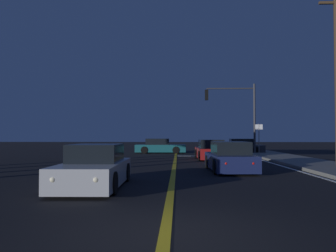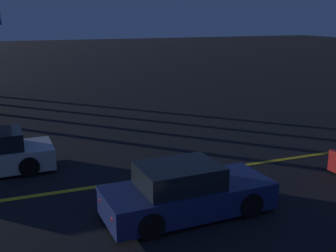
# 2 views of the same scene
# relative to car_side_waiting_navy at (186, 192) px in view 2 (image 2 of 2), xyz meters

# --- Properties ---
(lane_line_center) EXTENTS (0.20, 38.40, 0.01)m
(lane_line_center) POSITION_rel_car_side_waiting_navy_xyz_m (-2.54, 1.43, -0.58)
(lane_line_center) COLOR gold
(lane_line_center) RESTS_ON ground
(car_side_waiting_navy) EXTENTS (1.96, 4.40, 1.34)m
(car_side_waiting_navy) POSITION_rel_car_side_waiting_navy_xyz_m (0.00, 0.00, 0.00)
(car_side_waiting_navy) COLOR navy
(car_side_waiting_navy) RESTS_ON ground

